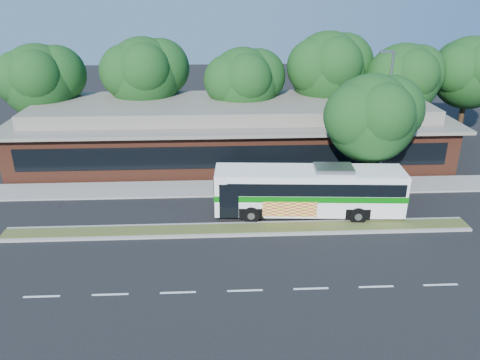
# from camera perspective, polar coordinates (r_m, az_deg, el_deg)

# --- Properties ---
(ground) EXTENTS (120.00, 120.00, 0.00)m
(ground) POSITION_cam_1_polar(r_m,az_deg,el_deg) (25.82, -0.05, -6.80)
(ground) COLOR black
(ground) RESTS_ON ground
(median_strip) EXTENTS (26.00, 1.10, 0.15)m
(median_strip) POSITION_cam_1_polar(r_m,az_deg,el_deg) (26.31, -0.11, -6.02)
(median_strip) COLOR #3A4C20
(median_strip) RESTS_ON ground
(sidewalk) EXTENTS (44.00, 2.60, 0.12)m
(sidewalk) POSITION_cam_1_polar(r_m,az_deg,el_deg) (31.52, -0.61, -0.97)
(sidewalk) COLOR gray
(sidewalk) RESTS_ON ground
(plaza_building) EXTENTS (33.20, 11.20, 4.45)m
(plaza_building) POSITION_cam_1_polar(r_m,az_deg,el_deg) (37.00, -1.02, 6.08)
(plaza_building) COLOR #5D2C1D
(plaza_building) RESTS_ON ground
(lamp_post) EXTENTS (0.93, 0.18, 9.07)m
(lamp_post) POSITION_cam_1_polar(r_m,az_deg,el_deg) (31.36, 17.28, 7.25)
(lamp_post) COLOR slate
(lamp_post) RESTS_ON ground
(tree_bg_a) EXTENTS (6.47, 5.80, 8.63)m
(tree_bg_a) POSITION_cam_1_polar(r_m,az_deg,el_deg) (40.52, -22.68, 11.27)
(tree_bg_a) COLOR black
(tree_bg_a) RESTS_ON ground
(tree_bg_b) EXTENTS (6.69, 6.00, 9.00)m
(tree_bg_b) POSITION_cam_1_polar(r_m,az_deg,el_deg) (39.53, -11.02, 12.73)
(tree_bg_b) COLOR black
(tree_bg_b) RESTS_ON ground
(tree_bg_c) EXTENTS (6.24, 5.60, 8.26)m
(tree_bg_c) POSITION_cam_1_polar(r_m,az_deg,el_deg) (38.33, 0.98, 12.00)
(tree_bg_c) COLOR black
(tree_bg_c) RESTS_ON ground
(tree_bg_d) EXTENTS (6.91, 6.20, 9.37)m
(tree_bg_d) POSITION_cam_1_polar(r_m,az_deg,el_deg) (40.25, 11.23, 13.29)
(tree_bg_d) COLOR black
(tree_bg_d) RESTS_ON ground
(tree_bg_e) EXTENTS (6.47, 5.80, 8.50)m
(tree_bg_e) POSITION_cam_1_polar(r_m,az_deg,el_deg) (41.24, 19.74, 11.68)
(tree_bg_e) COLOR black
(tree_bg_e) RESTS_ON ground
(tree_bg_f) EXTENTS (6.69, 6.00, 8.92)m
(tree_bg_f) POSITION_cam_1_polar(r_m,az_deg,el_deg) (44.67, 26.63, 11.81)
(tree_bg_f) COLOR black
(tree_bg_f) RESTS_ON ground
(transit_bus) EXTENTS (11.13, 3.10, 3.09)m
(transit_bus) POSITION_cam_1_polar(r_m,az_deg,el_deg) (27.68, 8.49, -0.97)
(transit_bus) COLOR white
(transit_bus) RESTS_ON ground
(sedan) EXTENTS (4.85, 2.23, 1.37)m
(sedan) POSITION_cam_1_polar(r_m,az_deg,el_deg) (35.02, -15.70, 1.73)
(sedan) COLOR silver
(sedan) RESTS_ON ground
(sidewalk_tree) EXTENTS (6.15, 5.52, 7.81)m
(sidewalk_tree) POSITION_cam_1_polar(r_m,az_deg,el_deg) (30.52, 16.33, 7.51)
(sidewalk_tree) COLOR black
(sidewalk_tree) RESTS_ON ground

